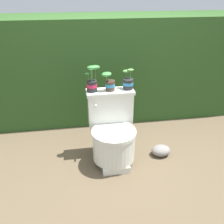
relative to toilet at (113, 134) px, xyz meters
The scene contains 7 objects.
ground_plane 0.31m from the toilet, 45.00° to the right, with size 12.00×12.00×0.00m, color brown.
hedge_backdrop 1.16m from the toilet, 87.03° to the left, with size 3.63×0.80×1.30m.
toilet is the anchor object (origin of this frame).
potted_plant_left 0.56m from the toilet, 136.48° to the left, with size 0.14×0.10×0.25m.
potted_plant_midleft 0.51m from the toilet, 93.19° to the left, with size 0.13×0.09×0.19m.
potted_plant_middle 0.53m from the toilet, 43.40° to the left, with size 0.11×0.11×0.20m.
garden_stone 0.57m from the toilet, ahead, with size 0.20×0.16×0.11m.
Camera 1 is at (-0.40, -2.01, 1.61)m, focal length 40.00 mm.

